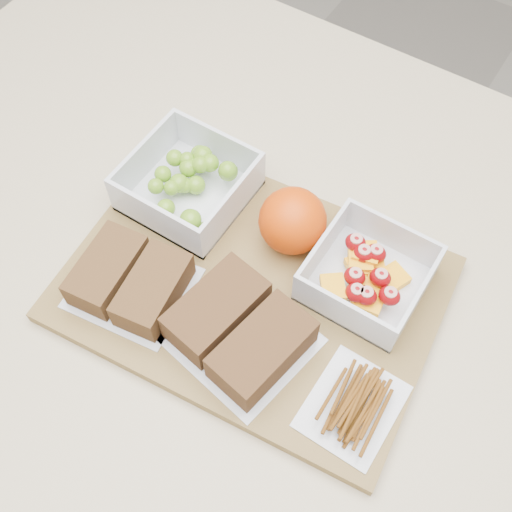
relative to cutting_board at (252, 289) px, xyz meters
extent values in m
plane|color=gray|center=(-0.01, 0.02, -0.91)|extent=(4.00, 4.00, 0.00)
cube|color=beige|center=(-0.01, 0.02, -0.46)|extent=(1.20, 0.90, 0.90)
cube|color=olive|center=(0.00, 0.00, 0.00)|extent=(0.45, 0.34, 0.02)
cube|color=silver|center=(-0.14, 0.07, 0.01)|extent=(0.14, 0.14, 0.01)
cube|color=silver|center=(-0.14, 0.13, 0.04)|extent=(0.14, 0.01, 0.06)
cube|color=silver|center=(-0.14, 0.00, 0.04)|extent=(0.14, 0.01, 0.06)
cube|color=silver|center=(-0.07, 0.07, 0.04)|extent=(0.01, 0.13, 0.06)
cube|color=silver|center=(-0.20, 0.07, 0.04)|extent=(0.01, 0.13, 0.06)
sphere|color=#689C20|center=(-0.15, 0.06, 0.03)|extent=(0.02, 0.02, 0.02)
sphere|color=#689C20|center=(-0.17, 0.06, 0.04)|extent=(0.02, 0.02, 0.02)
sphere|color=#689C20|center=(-0.14, 0.09, 0.04)|extent=(0.02, 0.02, 0.02)
sphere|color=#689C20|center=(-0.13, 0.07, 0.03)|extent=(0.02, 0.02, 0.02)
sphere|color=#689C20|center=(-0.17, 0.08, 0.04)|extent=(0.02, 0.02, 0.02)
sphere|color=#689C20|center=(-0.14, 0.06, 0.03)|extent=(0.02, 0.02, 0.02)
sphere|color=#689C20|center=(-0.15, 0.09, 0.04)|extent=(0.02, 0.02, 0.02)
sphere|color=#689C20|center=(-0.10, 0.02, 0.05)|extent=(0.03, 0.03, 0.03)
sphere|color=#689C20|center=(-0.10, 0.10, 0.04)|extent=(0.02, 0.02, 0.02)
sphere|color=#689C20|center=(-0.14, 0.10, 0.05)|extent=(0.02, 0.02, 0.02)
sphere|color=#689C20|center=(-0.16, 0.04, 0.04)|extent=(0.02, 0.02, 0.02)
sphere|color=#689C20|center=(-0.10, 0.10, 0.05)|extent=(0.02, 0.02, 0.02)
sphere|color=#689C20|center=(-0.14, 0.02, 0.04)|extent=(0.02, 0.02, 0.02)
sphere|color=#689C20|center=(-0.14, 0.10, 0.04)|extent=(0.02, 0.02, 0.02)
sphere|color=#689C20|center=(-0.15, 0.08, 0.04)|extent=(0.02, 0.02, 0.02)
sphere|color=#689C20|center=(-0.13, 0.10, 0.04)|extent=(0.02, 0.02, 0.02)
sphere|color=#689C20|center=(-0.10, 0.02, 0.04)|extent=(0.02, 0.02, 0.02)
sphere|color=#689C20|center=(-0.08, 0.02, 0.03)|extent=(0.02, 0.02, 0.02)
sphere|color=#689C20|center=(-0.14, 0.09, 0.04)|extent=(0.02, 0.02, 0.02)
sphere|color=#689C20|center=(-0.15, 0.05, 0.04)|extent=(0.02, 0.02, 0.02)
sphere|color=#689C20|center=(-0.15, 0.11, 0.04)|extent=(0.02, 0.02, 0.02)
cube|color=silver|center=(0.11, 0.07, 0.01)|extent=(0.12, 0.12, 0.00)
cube|color=silver|center=(0.11, 0.13, 0.03)|extent=(0.12, 0.00, 0.05)
cube|color=silver|center=(0.11, 0.01, 0.03)|extent=(0.12, 0.00, 0.05)
cube|color=silver|center=(0.17, 0.07, 0.03)|extent=(0.00, 0.12, 0.05)
cube|color=silver|center=(0.05, 0.07, 0.03)|extent=(0.00, 0.12, 0.05)
cube|color=#FBA30D|center=(0.11, 0.05, 0.02)|extent=(0.04, 0.04, 0.01)
cube|color=#FBA30D|center=(0.10, 0.09, 0.03)|extent=(0.04, 0.05, 0.01)
cube|color=#FBA30D|center=(0.12, 0.08, 0.02)|extent=(0.04, 0.05, 0.01)
cube|color=#FBA30D|center=(0.13, 0.09, 0.02)|extent=(0.04, 0.05, 0.01)
cube|color=#FBA30D|center=(0.09, 0.09, 0.03)|extent=(0.04, 0.04, 0.01)
cube|color=#FBA30D|center=(0.10, 0.09, 0.04)|extent=(0.04, 0.03, 0.01)
cube|color=#FBA30D|center=(0.08, 0.04, 0.03)|extent=(0.04, 0.04, 0.01)
cube|color=#FBA30D|center=(0.13, 0.05, 0.03)|extent=(0.04, 0.04, 0.01)
cube|color=#FBA30D|center=(0.10, 0.08, 0.02)|extent=(0.04, 0.04, 0.01)
ellipsoid|color=maroon|center=(0.12, 0.07, 0.04)|extent=(0.02, 0.02, 0.02)
ellipsoid|color=maroon|center=(0.12, 0.04, 0.04)|extent=(0.02, 0.02, 0.02)
ellipsoid|color=maroon|center=(0.08, 0.10, 0.04)|extent=(0.02, 0.02, 0.02)
ellipsoid|color=maroon|center=(0.14, 0.06, 0.04)|extent=(0.02, 0.02, 0.02)
ellipsoid|color=maroon|center=(0.09, 0.09, 0.04)|extent=(0.02, 0.02, 0.02)
ellipsoid|color=maroon|center=(0.11, 0.04, 0.04)|extent=(0.02, 0.02, 0.02)
ellipsoid|color=maroon|center=(0.10, 0.06, 0.04)|extent=(0.02, 0.02, 0.02)
ellipsoid|color=maroon|center=(0.10, 0.10, 0.04)|extent=(0.02, 0.02, 0.02)
sphere|color=#E64405|center=(0.01, 0.08, 0.05)|extent=(0.08, 0.08, 0.08)
cube|color=silver|center=(-0.11, -0.08, 0.01)|extent=(0.14, 0.13, 0.00)
cube|color=brown|center=(-0.14, -0.08, 0.03)|extent=(0.07, 0.11, 0.04)
cube|color=brown|center=(-0.08, -0.07, 0.03)|extent=(0.07, 0.11, 0.04)
cube|color=silver|center=(0.02, -0.06, 0.01)|extent=(0.17, 0.15, 0.00)
cube|color=#55361D|center=(-0.01, -0.06, 0.03)|extent=(0.08, 0.12, 0.04)
cube|color=#55361D|center=(0.06, -0.07, 0.03)|extent=(0.08, 0.12, 0.04)
cube|color=silver|center=(0.17, -0.06, 0.01)|extent=(0.09, 0.11, 0.00)
camera|label=1|loc=(0.19, -0.30, 0.66)|focal=45.00mm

